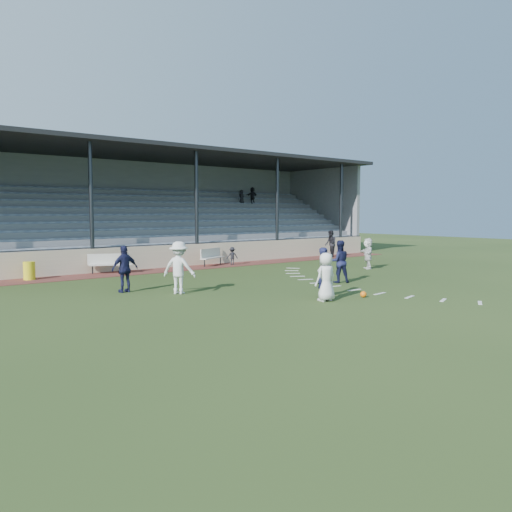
# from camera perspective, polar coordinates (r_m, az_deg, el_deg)

# --- Properties ---
(ground) EXTENTS (90.00, 90.00, 0.00)m
(ground) POSITION_cam_1_polar(r_m,az_deg,el_deg) (17.50, 5.12, -4.81)
(ground) COLOR #273A17
(ground) RESTS_ON ground
(cinder_track) EXTENTS (34.00, 2.00, 0.02)m
(cinder_track) POSITION_cam_1_polar(r_m,az_deg,el_deg) (26.04, -11.03, -1.63)
(cinder_track) COLOR #542621
(cinder_track) RESTS_ON ground
(retaining_wall) EXTENTS (34.00, 0.18, 1.20)m
(retaining_wall) POSITION_cam_1_polar(r_m,az_deg,el_deg) (26.92, -12.08, -0.17)
(retaining_wall) COLOR beige
(retaining_wall) RESTS_ON ground
(bench_left) EXTENTS (2.01, 1.14, 0.95)m
(bench_left) POSITION_cam_1_polar(r_m,az_deg,el_deg) (25.29, -16.38, -0.62)
(bench_left) COLOR beige
(bench_left) RESTS_ON cinder_track
(bench_right) EXTENTS (1.98, 1.27, 0.95)m
(bench_right) POSITION_cam_1_polar(r_m,az_deg,el_deg) (28.00, -5.12, 0.09)
(bench_right) COLOR beige
(bench_right) RESTS_ON cinder_track
(trash_bin) EXTENTS (0.50, 0.50, 0.80)m
(trash_bin) POSITION_cam_1_polar(r_m,az_deg,el_deg) (24.11, -24.49, -1.54)
(trash_bin) COLOR yellow
(trash_bin) RESTS_ON cinder_track
(football) EXTENTS (0.22, 0.22, 0.22)m
(football) POSITION_cam_1_polar(r_m,az_deg,el_deg) (17.92, 12.17, -4.30)
(football) COLOR orange
(football) RESTS_ON ground
(player_white_lead) EXTENTS (0.83, 0.56, 1.64)m
(player_white_lead) POSITION_cam_1_polar(r_m,az_deg,el_deg) (16.89, 8.00, -2.38)
(player_white_lead) COLOR silver
(player_white_lead) RESTS_ON ground
(player_navy_lead) EXTENTS (0.70, 0.51, 1.75)m
(player_navy_lead) POSITION_cam_1_polar(r_m,az_deg,el_deg) (17.66, 7.83, -1.87)
(player_navy_lead) COLOR #141738
(player_navy_lead) RESTS_ON ground
(player_navy_mid) EXTENTS (1.10, 1.04, 1.80)m
(player_navy_mid) POSITION_cam_1_polar(r_m,az_deg,el_deg) (21.40, 9.50, -0.63)
(player_navy_mid) COLOR #141738
(player_navy_mid) RESTS_ON ground
(player_white_wing) EXTENTS (1.31, 1.42, 1.92)m
(player_white_wing) POSITION_cam_1_polar(r_m,az_deg,el_deg) (18.43, -8.79, -1.33)
(player_white_wing) COLOR silver
(player_white_wing) RESTS_ON ground
(player_navy_wing) EXTENTS (1.05, 0.48, 1.76)m
(player_navy_wing) POSITION_cam_1_polar(r_m,az_deg,el_deg) (19.18, -14.76, -1.43)
(player_navy_wing) COLOR #141738
(player_navy_wing) RESTS_ON ground
(player_white_back) EXTENTS (1.32, 1.49, 1.63)m
(player_white_back) POSITION_cam_1_polar(r_m,az_deg,el_deg) (26.98, 12.67, 0.29)
(player_white_back) COLOR silver
(player_white_back) RESTS_ON ground
(official) EXTENTS (1.01, 1.09, 1.78)m
(official) POSITION_cam_1_polar(r_m,az_deg,el_deg) (33.39, 8.52, 1.40)
(official) COLOR black
(official) RESTS_ON cinder_track
(sub_left_near) EXTENTS (0.45, 0.38, 1.06)m
(sub_left_near) POSITION_cam_1_polar(r_m,az_deg,el_deg) (25.15, -14.78, -0.70)
(sub_left_near) COLOR black
(sub_left_near) RESTS_ON cinder_track
(sub_left_far) EXTENTS (0.74, 0.48, 1.16)m
(sub_left_far) POSITION_cam_1_polar(r_m,az_deg,el_deg) (25.20, -14.95, -0.57)
(sub_left_far) COLOR black
(sub_left_far) RESTS_ON cinder_track
(sub_right) EXTENTS (0.74, 0.58, 1.00)m
(sub_right) POSITION_cam_1_polar(r_m,az_deg,el_deg) (28.24, -2.74, 0.01)
(sub_right) COLOR black
(sub_right) RESTS_ON cinder_track
(grandstand) EXTENTS (34.60, 9.00, 6.61)m
(grandstand) POSITION_cam_1_polar(r_m,az_deg,el_deg) (31.12, -15.99, 3.39)
(grandstand) COLOR gray
(grandstand) RESTS_ON ground
(penalty_arc) EXTENTS (3.89, 14.63, 0.01)m
(penalty_arc) POSITION_cam_1_polar(r_m,az_deg,el_deg) (20.52, 13.50, -3.45)
(penalty_arc) COLOR silver
(penalty_arc) RESTS_ON ground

